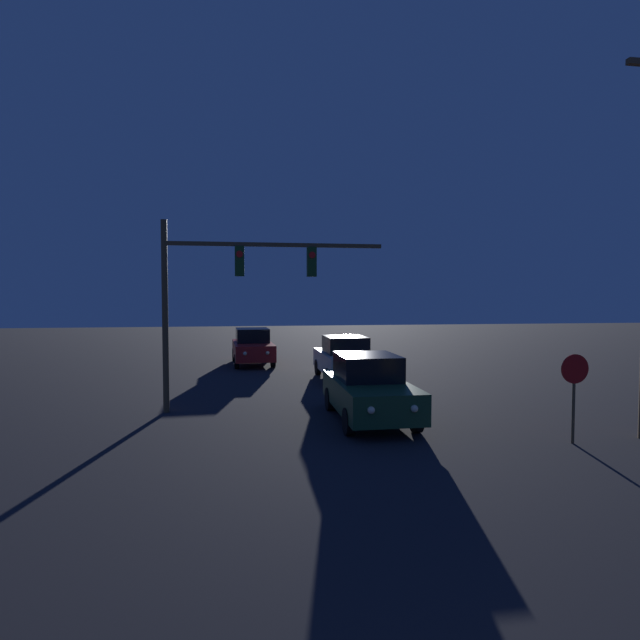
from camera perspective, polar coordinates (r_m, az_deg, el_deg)
The scene contains 5 objects.
car_near at distance 14.12m, azimuth 5.59°, elevation -7.76°, with size 1.97×4.57×1.83m.
car_mid at distance 20.79m, azimuth 2.79°, elevation -4.39°, with size 2.02×4.60×1.83m.
car_far at distance 25.78m, azimuth -7.71°, elevation -3.04°, with size 2.17×4.65×1.83m.
traffic_signal_mast at distance 15.29m, azimuth -10.46°, elevation 4.34°, with size 6.67×0.30×5.72m.
stop_sign at distance 13.16m, azimuth 27.07°, elevation -6.28°, with size 0.69×0.07×2.11m.
Camera 1 is at (-2.15, 0.89, 3.45)m, focal length 28.00 mm.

